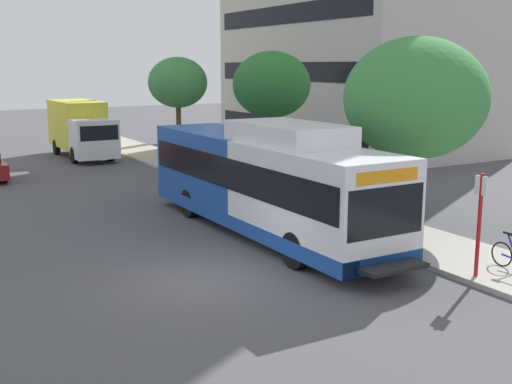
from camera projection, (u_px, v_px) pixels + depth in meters
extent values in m
plane|color=#4C4C51|center=(107.00, 217.00, 22.88)|extent=(120.00, 120.00, 0.00)
cube|color=#A8A399|center=(301.00, 204.00, 24.60)|extent=(3.00, 56.00, 0.14)
cube|color=white|center=(316.00, 198.00, 17.89)|extent=(2.54, 5.80, 2.73)
cube|color=#19479E|center=(222.00, 169.00, 22.82)|extent=(2.54, 5.80, 2.73)
cube|color=#19479E|center=(263.00, 217.00, 20.58)|extent=(2.57, 11.60, 0.44)
cube|color=black|center=(263.00, 170.00, 20.29)|extent=(2.58, 11.25, 0.96)
cube|color=black|center=(385.00, 212.00, 15.43)|extent=(2.34, 0.10, 1.24)
cube|color=orange|center=(387.00, 176.00, 15.26)|extent=(1.90, 0.08, 0.32)
cube|color=white|center=(289.00, 133.00, 18.80)|extent=(2.16, 4.06, 0.60)
cube|color=black|center=(394.00, 268.00, 15.36)|extent=(1.78, 0.60, 0.10)
cylinder|color=black|center=(296.00, 250.00, 16.98)|extent=(0.30, 1.00, 1.00)
cylinder|color=black|center=(362.00, 239.00, 18.09)|extent=(0.30, 1.00, 1.00)
cylinder|color=black|center=(190.00, 203.00, 22.74)|extent=(0.30, 1.00, 1.00)
cylinder|color=black|center=(246.00, 197.00, 23.85)|extent=(0.30, 1.00, 1.00)
cylinder|color=red|center=(479.00, 225.00, 15.77)|extent=(0.10, 0.10, 2.60)
cube|color=white|center=(481.00, 186.00, 15.57)|extent=(0.04, 0.36, 0.48)
torus|color=black|center=(502.00, 254.00, 16.73)|extent=(0.04, 0.66, 0.66)
cylinder|color=navy|center=(512.00, 247.00, 16.42)|extent=(0.05, 0.34, 0.62)
cylinder|color=navy|center=(509.00, 257.00, 16.54)|extent=(0.05, 0.45, 0.08)
cube|color=black|center=(508.00, 233.00, 16.48)|extent=(0.12, 0.24, 0.06)
cylinder|color=#4C3823|center=(411.00, 189.00, 20.90)|extent=(0.28, 0.28, 2.43)
ellipsoid|color=#3D8442|center=(415.00, 98.00, 20.33)|extent=(4.56, 4.56, 3.87)
cylinder|color=#4C3823|center=(271.00, 151.00, 27.51)|extent=(0.28, 0.28, 3.13)
ellipsoid|color=#286B2D|center=(272.00, 85.00, 26.97)|extent=(3.29, 3.29, 2.80)
cylinder|color=#4C3823|center=(179.00, 132.00, 35.97)|extent=(0.28, 0.28, 3.01)
ellipsoid|color=#3D8442|center=(178.00, 82.00, 35.44)|extent=(3.27, 3.27, 2.78)
cylinder|color=black|center=(4.00, 175.00, 29.59)|extent=(0.20, 0.64, 0.64)
cube|color=silver|center=(94.00, 139.00, 35.14)|extent=(2.30, 2.00, 2.10)
cube|color=yellow|center=(77.00, 124.00, 38.00)|extent=(2.30, 5.00, 2.70)
cube|color=black|center=(99.00, 133.00, 34.24)|extent=(2.07, 0.08, 0.80)
cylinder|color=black|center=(74.00, 155.00, 35.18)|extent=(0.26, 0.92, 0.92)
cylinder|color=black|center=(111.00, 153.00, 36.19)|extent=(0.26, 0.92, 0.92)
cylinder|color=black|center=(57.00, 147.00, 38.69)|extent=(0.26, 0.92, 0.92)
cylinder|color=black|center=(90.00, 145.00, 39.70)|extent=(0.26, 0.92, 0.92)
cube|color=black|center=(354.00, 123.00, 41.43)|extent=(10.60, 15.64, 1.10)
cube|color=black|center=(355.00, 71.00, 40.79)|extent=(10.60, 15.64, 1.10)
cube|color=black|center=(357.00, 18.00, 40.15)|extent=(10.60, 15.64, 1.10)
cylinder|color=#B7B7BC|center=(281.00, 84.00, 57.19)|extent=(1.10, 1.10, 7.26)
cylinder|color=#B7B7BC|center=(282.00, 0.00, 55.77)|extent=(0.91, 0.91, 7.26)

